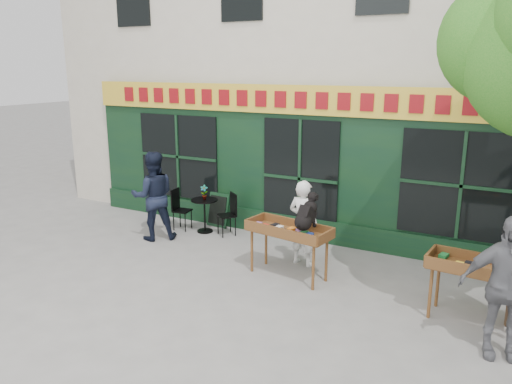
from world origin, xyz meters
TOP-DOWN VIEW (x-y plane):
  - ground at (0.00, 0.00)m, footprint 80.00×80.00m
  - building at (0.00, 5.97)m, footprint 14.00×7.26m
  - book_cart_center at (0.65, 0.35)m, footprint 1.58×0.85m
  - dog at (1.00, 0.30)m, footprint 0.43×0.65m
  - woman at (0.65, 1.00)m, footprint 0.65×0.48m
  - book_cart_right at (3.81, 0.13)m, footprint 1.55×0.75m
  - man_right at (4.11, -0.62)m, footprint 1.20×0.73m
  - bistro_table at (-2.06, 1.71)m, footprint 0.60×0.60m
  - bistro_chair_left at (-2.70, 1.60)m, footprint 0.41×0.41m
  - bistro_chair_right at (-1.46, 1.83)m, footprint 0.51×0.51m
  - potted_plant at (-2.06, 1.71)m, footprint 0.21×0.18m
  - man_left at (-2.76, 0.81)m, footprint 1.18×1.17m
  - chalkboard at (-2.02, 2.19)m, footprint 0.57×0.24m

SIDE VIEW (x-z plane):
  - ground at x=0.00m, z-range 0.00..0.00m
  - chalkboard at x=-2.02m, z-range 0.01..0.79m
  - bistro_table at x=-2.06m, z-range 0.16..0.92m
  - bistro_chair_left at x=-2.70m, z-range 0.08..1.03m
  - bistro_chair_right at x=-1.46m, z-range 0.08..1.03m
  - woman at x=0.65m, z-range 0.00..1.64m
  - book_cart_center at x=0.65m, z-range 0.33..1.32m
  - book_cart_right at x=3.81m, z-range 0.33..1.32m
  - potted_plant at x=-2.06m, z-range 0.77..1.10m
  - man_right at x=4.11m, z-range 0.00..1.90m
  - man_left at x=-2.76m, z-range 0.00..1.93m
  - dog at x=1.00m, z-range 0.99..1.59m
  - building at x=0.00m, z-range -0.03..9.97m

